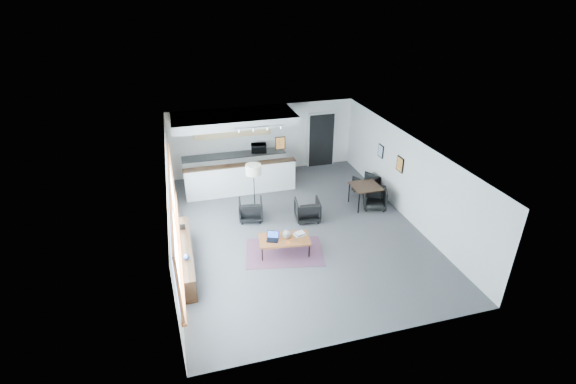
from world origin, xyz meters
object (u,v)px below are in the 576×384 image
object	(u,v)px
ceramic_pot	(287,234)
floor_lamp	(253,171)
armchair_right	(308,209)
microwave	(259,147)
dining_table	(366,187)
dining_chair_far	(366,185)
dining_chair_near	(375,199)
coffee_table	(284,240)
book_stack	(300,234)
armchair_left	(251,209)
laptop	(273,237)

from	to	relation	value
ceramic_pot	floor_lamp	distance (m)	2.54
armchair_right	microwave	distance (m)	3.86
armchair_right	floor_lamp	bearing A→B (deg)	-22.24
dining_table	dining_chair_far	size ratio (longest dim) A/B	1.47
dining_chair_near	dining_chair_far	distance (m)	1.10
ceramic_pot	dining_table	xyz separation A→B (m)	(3.16, 1.82, 0.12)
ceramic_pot	microwave	bearing A→B (deg)	86.32
coffee_table	dining_table	bearing A→B (deg)	37.29
coffee_table	floor_lamp	world-z (taller)	floor_lamp
ceramic_pot	floor_lamp	size ratio (longest dim) A/B	0.14
ceramic_pot	floor_lamp	world-z (taller)	floor_lamp
dining_chair_near	book_stack	bearing A→B (deg)	-131.30
dining_table	dining_chair_near	bearing A→B (deg)	-38.78
armchair_left	dining_chair_far	world-z (taller)	armchair_left
ceramic_pot	book_stack	distance (m)	0.39
microwave	dining_chair_near	bearing A→B (deg)	-40.25
floor_lamp	microwave	xyz separation A→B (m)	(0.75, 2.85, -0.34)
coffee_table	dining_table	distance (m)	3.73
ceramic_pot	dining_chair_near	size ratio (longest dim) A/B	0.36
ceramic_pot	dining_table	bearing A→B (deg)	29.97
dining_table	dining_chair_near	distance (m)	0.50
dining_chair_near	microwave	world-z (taller)	microwave
book_stack	floor_lamp	world-z (taller)	floor_lamp
floor_lamp	microwave	bearing A→B (deg)	75.25
ceramic_pot	dining_chair_near	world-z (taller)	ceramic_pot
microwave	dining_chair_far	bearing A→B (deg)	-28.38
armchair_left	armchair_right	bearing A→B (deg)	173.52
ceramic_pot	dining_table	world-z (taller)	dining_table
book_stack	armchair_left	size ratio (longest dim) A/B	0.46
floor_lamp	dining_chair_far	size ratio (longest dim) A/B	2.78
coffee_table	laptop	xyz separation A→B (m)	(-0.31, 0.05, 0.10)
ceramic_pot	floor_lamp	xyz separation A→B (m)	(-0.42, 2.34, 0.90)
dining_chair_near	microwave	bearing A→B (deg)	152.05
floor_lamp	dining_table	world-z (taller)	floor_lamp
coffee_table	ceramic_pot	distance (m)	0.17
coffee_table	book_stack	xyz separation A→B (m)	(0.46, 0.05, 0.08)
book_stack	dining_chair_near	world-z (taller)	dining_chair_near
armchair_right	floor_lamp	distance (m)	2.03
coffee_table	armchair_left	bearing A→B (deg)	112.89
laptop	dining_chair_far	distance (m)	4.80
armchair_right	book_stack	bearing A→B (deg)	72.27
ceramic_pot	microwave	size ratio (longest dim) A/B	0.41
armchair_left	floor_lamp	distance (m)	1.17
armchair_left	dining_chair_near	size ratio (longest dim) A/B	1.17
dining_chair_far	dining_table	bearing A→B (deg)	39.35
dining_table	dining_chair_near	world-z (taller)	dining_table
coffee_table	floor_lamp	distance (m)	2.60
dining_table	dining_chair_far	distance (m)	1.05
armchair_right	dining_chair_near	size ratio (longest dim) A/B	1.19
armchair_left	microwave	size ratio (longest dim) A/B	1.32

